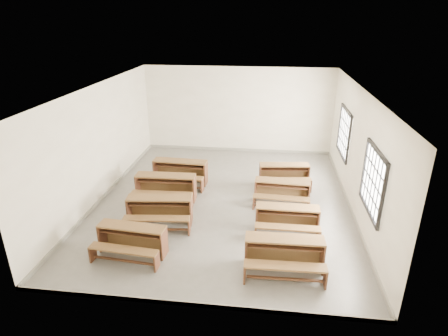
# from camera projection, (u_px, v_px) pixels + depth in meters

# --- Properties ---
(room) EXTENTS (8.50, 8.50, 3.20)m
(room) POSITION_uv_depth(u_px,v_px,m) (227.00, 128.00, 9.87)
(room) COLOR slate
(room) RESTS_ON ground
(desk_set_0) EXTENTS (1.56, 0.91, 0.68)m
(desk_set_0) POSITION_uv_depth(u_px,v_px,m) (132.00, 238.00, 8.18)
(desk_set_0) COLOR brown
(desk_set_0) RESTS_ON ground
(desk_set_1) EXTENTS (1.69, 1.00, 0.72)m
(desk_set_1) POSITION_uv_depth(u_px,v_px,m) (159.00, 209.00, 9.35)
(desk_set_1) COLOR brown
(desk_set_1) RESTS_ON ground
(desk_set_2) EXTENTS (1.70, 0.92, 0.76)m
(desk_set_2) POSITION_uv_depth(u_px,v_px,m) (166.00, 186.00, 10.56)
(desk_set_2) COLOR brown
(desk_set_2) RESTS_ON ground
(desk_set_3) EXTENTS (1.71, 0.95, 0.75)m
(desk_set_3) POSITION_uv_depth(u_px,v_px,m) (180.00, 170.00, 11.60)
(desk_set_3) COLOR brown
(desk_set_3) RESTS_ON ground
(desk_set_4) EXTENTS (1.63, 0.87, 0.72)m
(desk_set_4) POSITION_uv_depth(u_px,v_px,m) (284.00, 252.00, 7.65)
(desk_set_4) COLOR brown
(desk_set_4) RESTS_ON ground
(desk_set_5) EXTENTS (1.51, 0.79, 0.68)m
(desk_set_5) POSITION_uv_depth(u_px,v_px,m) (287.00, 218.00, 8.99)
(desk_set_5) COLOR brown
(desk_set_5) RESTS_ON ground
(desk_set_6) EXTENTS (1.55, 0.87, 0.68)m
(desk_set_6) POSITION_uv_depth(u_px,v_px,m) (282.00, 190.00, 10.38)
(desk_set_6) COLOR brown
(desk_set_6) RESTS_ON ground
(desk_set_7) EXTENTS (1.59, 0.94, 0.68)m
(desk_set_7) POSITION_uv_depth(u_px,v_px,m) (284.00, 173.00, 11.49)
(desk_set_7) COLOR brown
(desk_set_7) RESTS_ON ground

